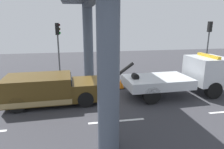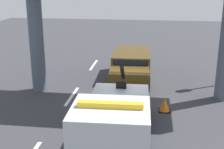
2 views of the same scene
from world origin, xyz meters
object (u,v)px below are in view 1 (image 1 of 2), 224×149
at_px(tow_truck_white, 186,75).
at_px(traffic_light_near, 58,39).
at_px(traffic_cone_orange, 121,84).
at_px(traffic_light_far, 209,36).
at_px(towed_van_green, 50,90).

height_order(tow_truck_white, traffic_light_near, traffic_light_near).
xyz_separation_m(traffic_light_near, traffic_cone_orange, (4.23, -3.55, -2.85)).
bearing_deg(tow_truck_white, traffic_cone_orange, 153.59).
distance_m(traffic_light_near, traffic_light_far, 13.00).
xyz_separation_m(towed_van_green, traffic_light_near, (0.21, 5.43, 2.38)).
bearing_deg(traffic_cone_orange, traffic_light_far, 22.02).
height_order(traffic_light_near, traffic_light_far, traffic_light_far).
relative_size(towed_van_green, traffic_light_near, 1.21).
relative_size(towed_van_green, traffic_light_far, 1.18).
xyz_separation_m(tow_truck_white, traffic_cone_orange, (-3.73, 1.85, -0.90)).
bearing_deg(traffic_cone_orange, towed_van_green, -157.03).
bearing_deg(traffic_light_far, tow_truck_white, -133.08).
relative_size(tow_truck_white, traffic_light_far, 1.64).
relative_size(towed_van_green, traffic_cone_orange, 8.26).
bearing_deg(towed_van_green, tow_truck_white, 0.21).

